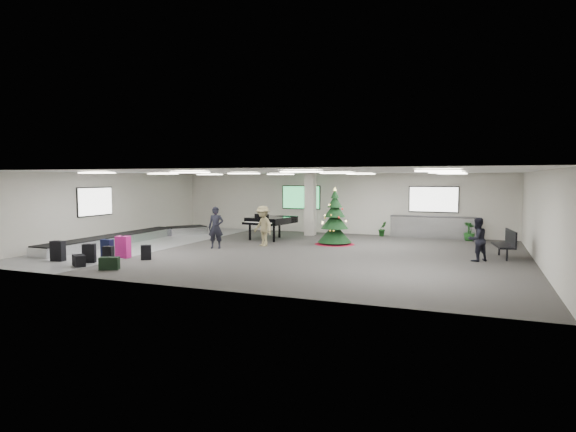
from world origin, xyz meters
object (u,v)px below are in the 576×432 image
at_px(potted_plant_right, 469,232).
at_px(traveler_bench, 477,239).
at_px(bench, 507,242).
at_px(traveler_b, 263,226).
at_px(service_counter, 432,227).
at_px(grand_piano, 270,221).
at_px(baggage_carousel, 130,238).
at_px(potted_plant_left, 382,229).
at_px(christmas_tree, 335,225).
at_px(traveler_a, 216,228).
at_px(pink_suitcase, 123,247).

bearing_deg(potted_plant_right, traveler_bench, -86.63).
bearing_deg(bench, traveler_b, 173.27).
bearing_deg(traveler_b, service_counter, 69.36).
distance_m(service_counter, grand_piano, 8.01).
distance_m(bench, traveler_bench, 1.49).
distance_m(baggage_carousel, service_counter, 14.50).
relative_size(traveler_bench, potted_plant_right, 1.77).
bearing_deg(potted_plant_left, christmas_tree, -110.92).
relative_size(traveler_a, potted_plant_right, 1.99).
bearing_deg(traveler_bench, bench, -175.40).
distance_m(service_counter, potted_plant_left, 2.43).
height_order(pink_suitcase, traveler_bench, traveler_bench).
bearing_deg(christmas_tree, traveler_bench, -22.17).
xyz_separation_m(grand_piano, potted_plant_right, (8.95, 2.96, -0.47)).
relative_size(christmas_tree, traveler_b, 1.46).
bearing_deg(baggage_carousel, bench, 5.28).
bearing_deg(baggage_carousel, traveler_bench, 1.52).
height_order(christmas_tree, potted_plant_right, christmas_tree).
bearing_deg(traveler_b, pink_suitcase, -97.92).
bearing_deg(bench, potted_plant_right, 96.97).
relative_size(grand_piano, potted_plant_right, 2.81).
xyz_separation_m(service_counter, traveler_a, (-8.16, -6.97, 0.33)).
bearing_deg(traveler_bench, service_counter, -114.03).
relative_size(service_counter, bench, 2.35).
bearing_deg(potted_plant_right, bench, -74.16).
bearing_deg(grand_piano, service_counter, 34.56).
distance_m(christmas_tree, traveler_a, 5.27).
xyz_separation_m(christmas_tree, grand_piano, (-3.37, 0.49, 0.03)).
bearing_deg(grand_piano, pink_suitcase, -103.65).
height_order(service_counter, traveler_b, traveler_b).
bearing_deg(traveler_b, potted_plant_right, 60.73).
xyz_separation_m(pink_suitcase, potted_plant_right, (11.86, 9.88, 0.04)).
distance_m(service_counter, traveler_bench, 6.67).
height_order(pink_suitcase, christmas_tree, christmas_tree).
height_order(christmas_tree, traveler_bench, christmas_tree).
bearing_deg(traveler_a, bench, -9.12).
bearing_deg(baggage_carousel, grand_piano, 30.50).
bearing_deg(pink_suitcase, traveler_a, 58.30).
height_order(baggage_carousel, grand_piano, grand_piano).
distance_m(christmas_tree, potted_plant_left, 4.07).
distance_m(service_counter, potted_plant_right, 1.78).
distance_m(baggage_carousel, grand_piano, 6.55).
bearing_deg(grand_piano, baggage_carousel, -140.30).
bearing_deg(traveler_b, potted_plant_left, 81.57).
height_order(christmas_tree, bench, christmas_tree).
xyz_separation_m(baggage_carousel, potted_plant_right, (14.55, 6.26, 0.23)).
relative_size(baggage_carousel, grand_piano, 3.92).
bearing_deg(potted_plant_left, traveler_bench, -54.08).
distance_m(christmas_tree, grand_piano, 3.40).
bearing_deg(potted_plant_right, pink_suitcase, -140.21).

